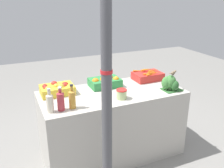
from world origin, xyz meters
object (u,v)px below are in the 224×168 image
(broccoli_pile, at_px, (170,84))
(juice_bottle_cloudy, at_px, (50,102))
(pickle_jar, at_px, (122,94))
(support_pole, at_px, (107,85))
(sparrow_bird, at_px, (173,73))
(juice_bottle_ruby, at_px, (61,100))
(apple_crate, at_px, (57,89))
(carrot_crate, at_px, (148,76))
(orange_crate, at_px, (105,82))
(juice_bottle_amber, at_px, (72,98))

(broccoli_pile, bearing_deg, juice_bottle_cloudy, -179.92)
(pickle_jar, bearing_deg, support_pole, -128.05)
(broccoli_pile, xyz_separation_m, sparrow_bird, (0.03, 0.01, 0.13))
(support_pole, distance_m, juice_bottle_ruby, 0.62)
(apple_crate, bearing_deg, carrot_crate, -0.01)
(orange_crate, relative_size, carrot_crate, 1.00)
(juice_bottle_ruby, bearing_deg, orange_crate, 33.84)
(support_pole, relative_size, juice_bottle_cloudy, 9.92)
(support_pole, relative_size, orange_crate, 6.61)
(support_pole, bearing_deg, juice_bottle_cloudy, 130.41)
(orange_crate, relative_size, broccoli_pile, 1.58)
(juice_bottle_ruby, height_order, juice_bottle_amber, juice_bottle_amber)
(carrot_crate, distance_m, juice_bottle_cloudy, 1.44)
(juice_bottle_amber, height_order, pickle_jar, juice_bottle_amber)
(carrot_crate, distance_m, juice_bottle_ruby, 1.34)
(carrot_crate, xyz_separation_m, juice_bottle_cloudy, (-1.37, -0.44, 0.05))
(broccoli_pile, bearing_deg, pickle_jar, 179.01)
(juice_bottle_amber, bearing_deg, juice_bottle_cloudy, 180.00)
(apple_crate, height_order, juice_bottle_ruby, juice_bottle_ruby)
(support_pole, bearing_deg, carrot_crate, 43.00)
(orange_crate, bearing_deg, broccoli_pile, -33.35)
(support_pole, distance_m, sparrow_bird, 1.17)
(support_pole, distance_m, orange_crate, 1.03)
(carrot_crate, relative_size, juice_bottle_ruby, 1.51)
(apple_crate, height_order, juice_bottle_amber, juice_bottle_amber)
(support_pole, xyz_separation_m, sparrow_bird, (1.05, 0.48, -0.17))
(carrot_crate, distance_m, pickle_jar, 0.73)
(juice_bottle_ruby, bearing_deg, pickle_jar, 1.10)
(broccoli_pile, distance_m, juice_bottle_ruby, 1.31)
(juice_bottle_cloudy, height_order, sparrow_bird, juice_bottle_cloudy)
(broccoli_pile, xyz_separation_m, juice_bottle_ruby, (-1.31, -0.00, 0.02))
(juice_bottle_ruby, bearing_deg, support_pole, -57.85)
(orange_crate, relative_size, sparrow_bird, 2.83)
(support_pole, relative_size, broccoli_pile, 10.44)
(orange_crate, xyz_separation_m, juice_bottle_ruby, (-0.65, -0.44, 0.04))
(broccoli_pile, distance_m, sparrow_bird, 0.13)
(broccoli_pile, relative_size, juice_bottle_cloudy, 0.95)
(broccoli_pile, relative_size, juice_bottle_ruby, 0.96)
(broccoli_pile, relative_size, pickle_jar, 1.99)
(support_pole, height_order, apple_crate, support_pole)
(carrot_crate, bearing_deg, juice_bottle_ruby, -160.97)
(juice_bottle_cloudy, bearing_deg, juice_bottle_ruby, 0.00)
(carrot_crate, height_order, juice_bottle_amber, juice_bottle_amber)
(support_pole, height_order, carrot_crate, support_pole)
(apple_crate, bearing_deg, support_pole, -75.29)
(juice_bottle_cloudy, bearing_deg, sparrow_bird, 0.29)
(carrot_crate, relative_size, sparrow_bird, 2.83)
(apple_crate, bearing_deg, sparrow_bird, -18.48)
(broccoli_pile, distance_m, pickle_jar, 0.64)
(orange_crate, height_order, carrot_crate, same)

